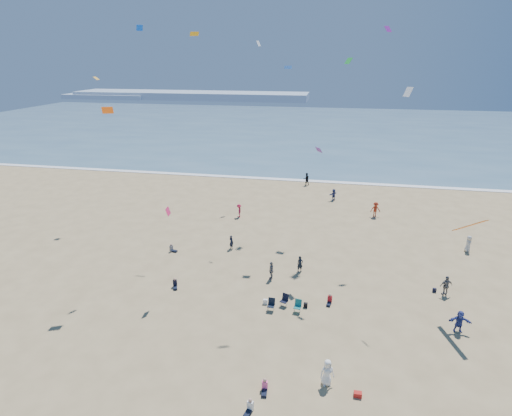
# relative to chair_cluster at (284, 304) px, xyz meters

# --- Properties ---
(ground) EXTENTS (220.00, 220.00, 0.00)m
(ground) POSITION_rel_chair_cluster_xyz_m (-3.77, -10.22, -0.50)
(ground) COLOR tan
(ground) RESTS_ON ground
(ocean) EXTENTS (220.00, 100.00, 0.06)m
(ocean) POSITION_rel_chair_cluster_xyz_m (-3.77, 84.78, -0.47)
(ocean) COLOR #476B84
(ocean) RESTS_ON ground
(surf_line) EXTENTS (220.00, 1.20, 0.08)m
(surf_line) POSITION_rel_chair_cluster_xyz_m (-3.77, 34.78, -0.46)
(surf_line) COLOR white
(surf_line) RESTS_ON ground
(headland_far) EXTENTS (110.00, 20.00, 3.20)m
(headland_far) POSITION_rel_chair_cluster_xyz_m (-63.77, 159.78, 1.10)
(headland_far) COLOR #7A8EA8
(headland_far) RESTS_ON ground
(headland_near) EXTENTS (40.00, 14.00, 2.00)m
(headland_near) POSITION_rel_chair_cluster_xyz_m (-103.77, 154.78, 0.50)
(headland_near) COLOR #7A8EA8
(headland_near) RESTS_ON ground
(standing_flyers) EXTENTS (25.27, 52.96, 1.90)m
(standing_flyers) POSITION_rel_chair_cluster_xyz_m (4.70, 12.05, 0.35)
(standing_flyers) COLOR #BF1B3A
(standing_flyers) RESTS_ON ground
(seated_group) EXTENTS (16.53, 18.23, 0.84)m
(seated_group) POSITION_rel_chair_cluster_xyz_m (-3.83, -1.36, -0.08)
(seated_group) COLOR white
(seated_group) RESTS_ON ground
(chair_cluster) EXTENTS (2.67, 1.51, 1.00)m
(chair_cluster) POSITION_rel_chair_cluster_xyz_m (0.00, 0.00, 0.00)
(chair_cluster) COLOR black
(chair_cluster) RESTS_ON ground
(white_tote) EXTENTS (0.35, 0.20, 0.40)m
(white_tote) POSITION_rel_chair_cluster_xyz_m (-1.53, 0.51, -0.30)
(white_tote) COLOR white
(white_tote) RESTS_ON ground
(black_backpack) EXTENTS (0.30, 0.22, 0.38)m
(black_backpack) POSITION_rel_chair_cluster_xyz_m (1.61, 0.63, -0.31)
(black_backpack) COLOR black
(black_backpack) RESTS_ON ground
(cooler) EXTENTS (0.45, 0.30, 0.30)m
(cooler) POSITION_rel_chair_cluster_xyz_m (5.17, -7.57, -0.35)
(cooler) COLOR red
(cooler) RESTS_ON ground
(navy_bag) EXTENTS (0.28, 0.18, 0.34)m
(navy_bag) POSITION_rel_chair_cluster_xyz_m (11.94, 4.79, -0.33)
(navy_bag) COLOR black
(navy_bag) RESTS_ON ground
(kites_aloft) EXTENTS (42.39, 42.59, 27.21)m
(kites_aloft) POSITION_rel_chair_cluster_xyz_m (6.02, 2.50, 13.93)
(kites_aloft) COLOR green
(kites_aloft) RESTS_ON ground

